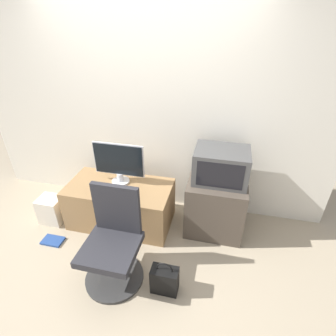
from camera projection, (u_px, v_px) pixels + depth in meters
name	position (u px, v px, depth m)	size (l,w,h in m)	color
ground_plane	(114.00, 276.00, 2.61)	(12.00, 12.00, 0.00)	tan
wall_back	(147.00, 108.00, 3.06)	(4.40, 0.05, 2.60)	silver
desk	(121.00, 204.00, 3.18)	(1.22, 0.63, 0.53)	#937047
side_stand	(215.00, 205.00, 3.05)	(0.65, 0.57, 0.67)	#4C4238
main_monitor	(119.00, 163.00, 2.98)	(0.60, 0.21, 0.50)	silver
keyboard	(114.00, 190.00, 2.97)	(0.29, 0.13, 0.01)	silver
mouse	(131.00, 190.00, 2.95)	(0.06, 0.04, 0.03)	black
crt_tv	(221.00, 165.00, 2.80)	(0.58, 0.43, 0.37)	#474747
office_chair	(113.00, 245.00, 2.45)	(0.57, 0.57, 0.96)	#333333
cardboard_box_lower	(52.00, 210.00, 3.23)	(0.28, 0.25, 0.34)	beige
handbag	(165.00, 280.00, 2.41)	(0.25, 0.14, 0.37)	black
book	(53.00, 241.00, 3.00)	(0.24, 0.15, 0.02)	navy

